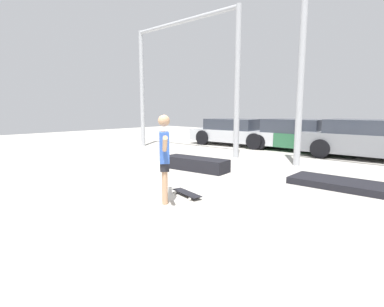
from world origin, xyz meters
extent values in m
plane|color=#B2ADA3|center=(0.00, 0.00, 0.00)|extent=(36.00, 36.00, 0.00)
cylinder|color=tan|center=(0.81, 0.13, 0.39)|extent=(0.11, 0.11, 0.77)
cylinder|color=tan|center=(0.92, 0.04, 0.39)|extent=(0.11, 0.11, 0.77)
cube|color=black|center=(0.87, 0.08, 0.71)|extent=(0.33, 0.32, 0.17)
cube|color=#3359B2|center=(0.87, 0.08, 1.05)|extent=(0.38, 0.36, 0.56)
sphere|color=tan|center=(0.87, 0.08, 1.54)|extent=(0.21, 0.21, 0.21)
cylinder|color=tan|center=(0.54, 0.37, 1.17)|extent=(0.42, 0.38, 0.33)
cylinder|color=tan|center=(1.20, -0.20, 1.17)|extent=(0.42, 0.38, 0.33)
cube|color=black|center=(0.86, 0.68, 0.07)|extent=(0.84, 0.40, 0.01)
cylinder|color=silver|center=(1.16, 0.72, 0.03)|extent=(0.06, 0.04, 0.05)
cylinder|color=silver|center=(1.11, 0.51, 0.03)|extent=(0.06, 0.04, 0.05)
cylinder|color=silver|center=(0.62, 0.85, 0.03)|extent=(0.06, 0.04, 0.05)
cylinder|color=silver|center=(0.57, 0.64, 0.03)|extent=(0.06, 0.04, 0.05)
cube|color=black|center=(-0.74, 2.77, 0.18)|extent=(2.02, 0.82, 0.36)
cube|color=black|center=(3.14, 3.53, 0.08)|extent=(2.51, 0.99, 0.16)
cylinder|color=#A5A8AD|center=(-6.44, 5.42, 2.63)|extent=(0.20, 0.20, 5.27)
cylinder|color=#A5A8AD|center=(-1.13, 5.42, 2.63)|extent=(0.20, 0.20, 5.27)
cylinder|color=#A5A8AD|center=(-3.78, 5.42, 5.19)|extent=(5.30, 0.16, 0.16)
cylinder|color=#A5A8AD|center=(1.13, 5.42, 2.63)|extent=(0.20, 0.20, 5.27)
cube|color=#B7BABF|center=(-3.24, 8.58, 0.48)|extent=(4.61, 1.99, 0.57)
cube|color=#2D333D|center=(-3.42, 8.57, 1.02)|extent=(2.57, 1.74, 0.51)
cylinder|color=black|center=(-1.88, 9.51, 0.36)|extent=(0.72, 0.26, 0.71)
cylinder|color=black|center=(-1.79, 7.80, 0.36)|extent=(0.72, 0.26, 0.71)
cylinder|color=black|center=(-4.68, 9.36, 0.36)|extent=(0.72, 0.26, 0.71)
cylinder|color=black|center=(-4.59, 7.66, 0.36)|extent=(0.72, 0.26, 0.71)
cube|color=#28603D|center=(-0.25, 8.72, 0.47)|extent=(4.37, 1.71, 0.58)
cube|color=#2D333D|center=(-0.42, 8.72, 1.04)|extent=(2.40, 1.57, 0.57)
cylinder|color=black|center=(1.10, 9.56, 0.33)|extent=(0.66, 0.22, 0.66)
cylinder|color=black|center=(1.11, 7.90, 0.33)|extent=(0.66, 0.22, 0.66)
cylinder|color=black|center=(-1.60, 9.55, 0.33)|extent=(0.66, 0.22, 0.66)
cylinder|color=black|center=(-1.60, 7.89, 0.33)|extent=(0.66, 0.22, 0.66)
cube|color=slate|center=(2.45, 8.33, 0.54)|extent=(4.32, 1.96, 0.71)
cube|color=#2D333D|center=(2.28, 8.32, 1.14)|extent=(2.40, 1.75, 0.49)
cylinder|color=black|center=(1.10, 9.18, 0.34)|extent=(0.69, 0.24, 0.68)
cylinder|color=black|center=(1.16, 7.39, 0.34)|extent=(0.69, 0.24, 0.68)
camera|label=1|loc=(4.89, -3.60, 1.75)|focal=28.00mm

